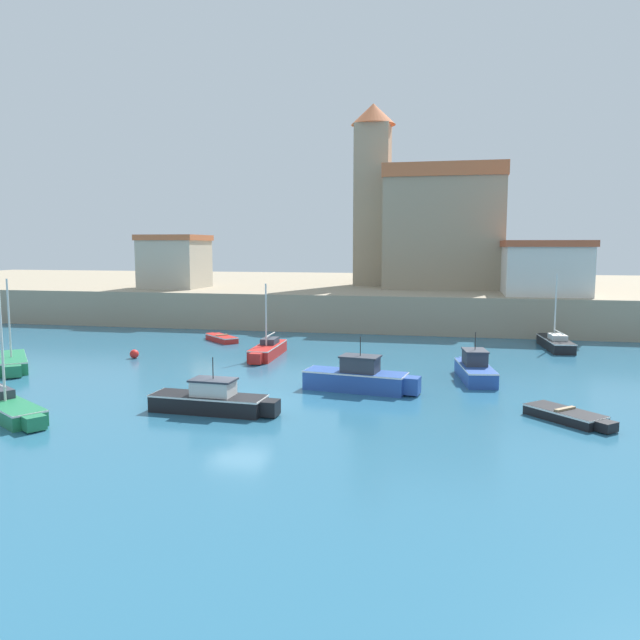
{
  "coord_description": "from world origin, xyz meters",
  "views": [
    {
      "loc": [
        8.99,
        -25.03,
        6.83
      ],
      "look_at": [
        0.56,
        14.3,
        2.0
      ],
      "focal_mm": 35.0,
      "sensor_mm": 36.0,
      "label": 1
    }
  ],
  "objects_px": {
    "sailboat_black_8": "(555,342)",
    "harbor_shed_mid_row": "(175,261)",
    "sailboat_red_1": "(268,350)",
    "sailboat_green_3": "(2,404)",
    "motorboat_blue_6": "(475,369)",
    "dinghy_red_5": "(221,338)",
    "church": "(438,225)",
    "harbor_shed_near_wharf": "(545,267)",
    "motorboat_blue_7": "(359,378)",
    "mooring_buoy": "(134,354)",
    "motorboat_black_2": "(212,400)",
    "sailboat_green_0": "(12,362)",
    "dinghy_black_4": "(567,415)"
  },
  "relations": [
    {
      "from": "dinghy_red_5",
      "to": "church",
      "type": "height_order",
      "value": "church"
    },
    {
      "from": "sailboat_green_3",
      "to": "motorboat_blue_6",
      "type": "xyz_separation_m",
      "value": [
        19.02,
        10.8,
        0.15
      ]
    },
    {
      "from": "motorboat_blue_7",
      "to": "sailboat_green_0",
      "type": "bearing_deg",
      "value": 176.89
    },
    {
      "from": "dinghy_red_5",
      "to": "church",
      "type": "bearing_deg",
      "value": 55.85
    },
    {
      "from": "motorboat_blue_7",
      "to": "sailboat_black_8",
      "type": "distance_m",
      "value": 18.34
    },
    {
      "from": "sailboat_green_0",
      "to": "dinghy_red_5",
      "type": "xyz_separation_m",
      "value": [
        7.67,
        12.01,
        -0.16
      ]
    },
    {
      "from": "motorboat_blue_6",
      "to": "harbor_shed_mid_row",
      "type": "height_order",
      "value": "harbor_shed_mid_row"
    },
    {
      "from": "sailboat_red_1",
      "to": "church",
      "type": "height_order",
      "value": "church"
    },
    {
      "from": "sailboat_green_3",
      "to": "harbor_shed_near_wharf",
      "type": "distance_m",
      "value": 39.58
    },
    {
      "from": "sailboat_black_8",
      "to": "harbor_shed_mid_row",
      "type": "height_order",
      "value": "harbor_shed_mid_row"
    },
    {
      "from": "motorboat_black_2",
      "to": "harbor_shed_mid_row",
      "type": "xyz_separation_m",
      "value": [
        -15.4,
        29.64,
        4.88
      ]
    },
    {
      "from": "mooring_buoy",
      "to": "sailboat_green_0",
      "type": "bearing_deg",
      "value": -138.07
    },
    {
      "from": "motorboat_blue_7",
      "to": "mooring_buoy",
      "type": "distance_m",
      "value": 15.63
    },
    {
      "from": "sailboat_red_1",
      "to": "sailboat_black_8",
      "type": "xyz_separation_m",
      "value": [
        17.8,
        6.95,
        -0.02
      ]
    },
    {
      "from": "dinghy_black_4",
      "to": "mooring_buoy",
      "type": "xyz_separation_m",
      "value": [
        -23.35,
        8.93,
        0.03
      ]
    },
    {
      "from": "motorboat_black_2",
      "to": "sailboat_green_3",
      "type": "relative_size",
      "value": 0.87
    },
    {
      "from": "dinghy_black_4",
      "to": "motorboat_blue_6",
      "type": "bearing_deg",
      "value": 115.02
    },
    {
      "from": "motorboat_blue_6",
      "to": "dinghy_red_5",
      "type": "bearing_deg",
      "value": 151.62
    },
    {
      "from": "harbor_shed_mid_row",
      "to": "dinghy_black_4",
      "type": "bearing_deg",
      "value": -43.51
    },
    {
      "from": "motorboat_black_2",
      "to": "sailboat_black_8",
      "type": "bearing_deg",
      "value": 50.46
    },
    {
      "from": "dinghy_red_5",
      "to": "motorboat_blue_6",
      "type": "bearing_deg",
      "value": -28.38
    },
    {
      "from": "sailboat_green_0",
      "to": "motorboat_blue_6",
      "type": "bearing_deg",
      "value": 6.02
    },
    {
      "from": "sailboat_black_8",
      "to": "harbor_shed_mid_row",
      "type": "relative_size",
      "value": 1.04
    },
    {
      "from": "sailboat_black_8",
      "to": "motorboat_blue_6",
      "type": "bearing_deg",
      "value": -116.72
    },
    {
      "from": "sailboat_green_0",
      "to": "dinghy_red_5",
      "type": "distance_m",
      "value": 14.26
    },
    {
      "from": "sailboat_red_1",
      "to": "harbor_shed_mid_row",
      "type": "height_order",
      "value": "harbor_shed_mid_row"
    },
    {
      "from": "dinghy_red_5",
      "to": "harbor_shed_near_wharf",
      "type": "bearing_deg",
      "value": 23.86
    },
    {
      "from": "sailboat_green_0",
      "to": "motorboat_blue_6",
      "type": "relative_size",
      "value": 0.98
    },
    {
      "from": "sailboat_black_8",
      "to": "harbor_shed_near_wharf",
      "type": "xyz_separation_m",
      "value": [
        0.3,
        8.64,
        4.68
      ]
    },
    {
      "from": "motorboat_blue_7",
      "to": "harbor_shed_mid_row",
      "type": "bearing_deg",
      "value": 130.13
    },
    {
      "from": "sailboat_green_3",
      "to": "mooring_buoy",
      "type": "bearing_deg",
      "value": 94.63
    },
    {
      "from": "sailboat_green_0",
      "to": "harbor_shed_mid_row",
      "type": "distance_m",
      "value": 24.08
    },
    {
      "from": "sailboat_green_0",
      "to": "sailboat_black_8",
      "type": "bearing_deg",
      "value": 24.04
    },
    {
      "from": "harbor_shed_near_wharf",
      "to": "sailboat_green_3",
      "type": "bearing_deg",
      "value": -129.23
    },
    {
      "from": "sailboat_black_8",
      "to": "dinghy_black_4",
      "type": "bearing_deg",
      "value": -97.02
    },
    {
      "from": "sailboat_green_0",
      "to": "harbor_shed_near_wharf",
      "type": "xyz_separation_m",
      "value": [
        30.87,
        22.27,
        4.71
      ]
    },
    {
      "from": "motorboat_black_2",
      "to": "mooring_buoy",
      "type": "xyz_separation_m",
      "value": [
        -9.27,
        10.59,
        -0.24
      ]
    },
    {
      "from": "motorboat_blue_7",
      "to": "mooring_buoy",
      "type": "height_order",
      "value": "motorboat_blue_7"
    },
    {
      "from": "dinghy_red_5",
      "to": "mooring_buoy",
      "type": "bearing_deg",
      "value": -109.62
    },
    {
      "from": "motorboat_blue_7",
      "to": "church",
      "type": "xyz_separation_m",
      "value": [
        2.64,
        34.54,
        8.17
      ]
    },
    {
      "from": "sailboat_red_1",
      "to": "motorboat_blue_6",
      "type": "distance_m",
      "value": 12.91
    },
    {
      "from": "sailboat_green_0",
      "to": "harbor_shed_mid_row",
      "type": "xyz_separation_m",
      "value": [
        -1.13,
        23.53,
        4.98
      ]
    },
    {
      "from": "motorboat_blue_6",
      "to": "motorboat_black_2",
      "type": "bearing_deg",
      "value": -140.9
    },
    {
      "from": "sailboat_green_0",
      "to": "mooring_buoy",
      "type": "height_order",
      "value": "sailboat_green_0"
    },
    {
      "from": "church",
      "to": "harbor_shed_mid_row",
      "type": "relative_size",
      "value": 3.17
    },
    {
      "from": "dinghy_black_4",
      "to": "sailboat_black_8",
      "type": "xyz_separation_m",
      "value": [
        2.22,
        18.08,
        0.19
      ]
    },
    {
      "from": "harbor_shed_near_wharf",
      "to": "sailboat_green_0",
      "type": "bearing_deg",
      "value": -144.19
    },
    {
      "from": "mooring_buoy",
      "to": "harbor_shed_mid_row",
      "type": "distance_m",
      "value": 20.65
    },
    {
      "from": "harbor_shed_near_wharf",
      "to": "harbor_shed_mid_row",
      "type": "bearing_deg",
      "value": 177.75
    },
    {
      "from": "sailboat_red_1",
      "to": "motorboat_black_2",
      "type": "relative_size",
      "value": 0.99
    }
  ]
}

